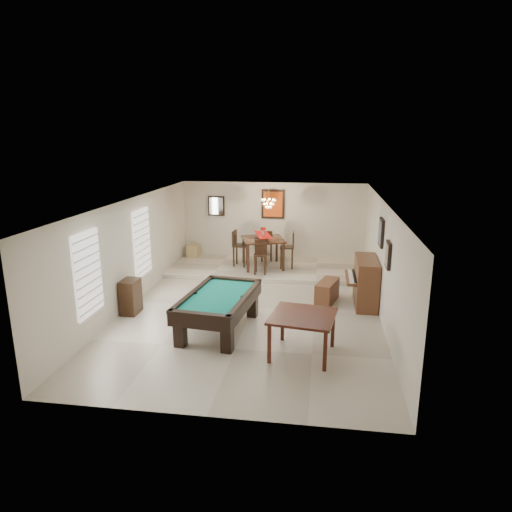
% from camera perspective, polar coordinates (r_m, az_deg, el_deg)
% --- Properties ---
extents(ground_plane, '(6.00, 9.00, 0.02)m').
position_cam_1_polar(ground_plane, '(11.17, -0.45, -6.54)').
color(ground_plane, beige).
extents(wall_back, '(6.00, 0.04, 2.60)m').
position_cam_1_polar(wall_back, '(15.13, 2.13, 4.27)').
color(wall_back, silver).
rests_on(wall_back, ground_plane).
extents(wall_front, '(6.00, 0.04, 2.60)m').
position_cam_1_polar(wall_front, '(6.60, -6.49, -9.94)').
color(wall_front, silver).
rests_on(wall_front, ground_plane).
extents(wall_left, '(0.04, 9.00, 2.60)m').
position_cam_1_polar(wall_left, '(11.60, -15.28, 0.51)').
color(wall_left, silver).
rests_on(wall_left, ground_plane).
extents(wall_right, '(0.04, 9.00, 2.60)m').
position_cam_1_polar(wall_right, '(10.74, 15.56, -0.62)').
color(wall_right, silver).
rests_on(wall_right, ground_plane).
extents(ceiling, '(6.00, 9.00, 0.04)m').
position_cam_1_polar(ceiling, '(10.51, -0.47, 6.84)').
color(ceiling, white).
rests_on(ceiling, wall_back).
extents(dining_step, '(6.00, 2.50, 0.12)m').
position_cam_1_polar(dining_step, '(14.20, 1.54, -1.56)').
color(dining_step, beige).
rests_on(dining_step, ground_plane).
extents(window_left_front, '(0.06, 1.00, 1.70)m').
position_cam_1_polar(window_left_front, '(9.65, -20.27, -2.10)').
color(window_left_front, white).
rests_on(window_left_front, wall_left).
extents(window_left_rear, '(0.06, 1.00, 1.70)m').
position_cam_1_polar(window_left_rear, '(12.10, -14.07, 1.66)').
color(window_left_rear, white).
rests_on(window_left_rear, wall_left).
extents(pool_table, '(1.53, 2.48, 0.78)m').
position_cam_1_polar(pool_table, '(9.84, -4.65, -7.11)').
color(pool_table, black).
rests_on(pool_table, ground_plane).
extents(square_table, '(1.33, 1.33, 0.81)m').
position_cam_1_polar(square_table, '(8.81, 5.81, -9.77)').
color(square_table, '#37150D').
rests_on(square_table, ground_plane).
extents(upright_piano, '(0.79, 1.41, 1.17)m').
position_cam_1_polar(upright_piano, '(11.49, 12.90, -3.16)').
color(upright_piano, brown).
rests_on(upright_piano, ground_plane).
extents(piano_bench, '(0.64, 1.04, 0.54)m').
position_cam_1_polar(piano_bench, '(11.61, 8.88, -4.42)').
color(piano_bench, brown).
rests_on(piano_bench, ground_plane).
extents(apothecary_chest, '(0.36, 0.55, 0.82)m').
position_cam_1_polar(apothecary_chest, '(11.12, -15.41, -4.90)').
color(apothecary_chest, black).
rests_on(apothecary_chest, ground_plane).
extents(dining_table, '(1.53, 1.53, 1.02)m').
position_cam_1_polar(dining_table, '(14.03, 0.88, 0.64)').
color(dining_table, black).
rests_on(dining_table, dining_step).
extents(flower_vase, '(0.19, 0.19, 0.25)m').
position_cam_1_polar(flower_vase, '(13.89, 0.89, 3.19)').
color(flower_vase, '#A40F0E').
rests_on(flower_vase, dining_table).
extents(dining_chair_south, '(0.38, 0.38, 0.99)m').
position_cam_1_polar(dining_chair_south, '(13.33, 0.55, -0.18)').
color(dining_chair_south, black).
rests_on(dining_chair_south, dining_step).
extents(dining_chair_north, '(0.41, 0.41, 1.01)m').
position_cam_1_polar(dining_chair_north, '(14.78, 1.33, 1.36)').
color(dining_chair_north, black).
rests_on(dining_chair_north, dining_step).
extents(dining_chair_west, '(0.45, 0.45, 1.11)m').
position_cam_1_polar(dining_chair_west, '(14.16, -1.98, 0.97)').
color(dining_chair_west, black).
rests_on(dining_chair_west, dining_step).
extents(dining_chair_east, '(0.44, 0.44, 1.13)m').
position_cam_1_polar(dining_chair_east, '(13.97, 3.89, 0.78)').
color(dining_chair_east, black).
rests_on(dining_chair_east, dining_step).
extents(corner_bench, '(0.36, 0.45, 0.40)m').
position_cam_1_polar(corner_bench, '(15.49, -7.83, 0.68)').
color(corner_bench, tan).
rests_on(corner_bench, dining_step).
extents(chandelier, '(0.44, 0.44, 0.60)m').
position_cam_1_polar(chandelier, '(13.71, 1.58, 7.00)').
color(chandelier, '#FFE5B2').
rests_on(chandelier, ceiling).
extents(back_painting, '(0.75, 0.06, 0.95)m').
position_cam_1_polar(back_painting, '(14.99, 2.14, 6.50)').
color(back_painting, '#D84C14').
rests_on(back_painting, wall_back).
extents(back_mirror, '(0.55, 0.06, 0.65)m').
position_cam_1_polar(back_mirror, '(15.32, -4.99, 6.26)').
color(back_mirror, white).
rests_on(back_mirror, wall_back).
extents(right_picture_upper, '(0.06, 0.55, 0.65)m').
position_cam_1_polar(right_picture_upper, '(10.89, 15.38, 2.85)').
color(right_picture_upper, slate).
rests_on(right_picture_upper, wall_right).
extents(right_picture_lower, '(0.06, 0.45, 0.55)m').
position_cam_1_polar(right_picture_lower, '(9.68, 16.19, 0.12)').
color(right_picture_lower, gray).
rests_on(right_picture_lower, wall_right).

